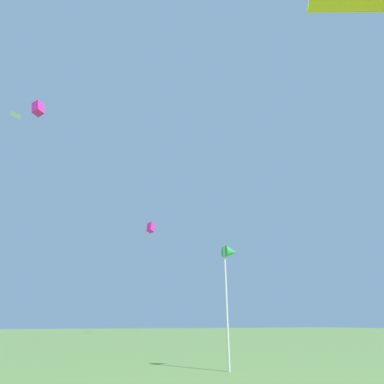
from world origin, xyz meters
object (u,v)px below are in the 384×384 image
(distant_kite_magenta_high_right, at_px, (38,108))
(marker_flag, at_px, (230,260))
(distant_kite_magenta_low_right, at_px, (151,228))
(distant_kite_white_far_center, at_px, (16,115))

(distant_kite_magenta_high_right, relative_size, marker_flag, 0.36)
(distant_kite_magenta_low_right, height_order, distant_kite_white_far_center, distant_kite_white_far_center)
(distant_kite_magenta_high_right, bearing_deg, marker_flag, -63.50)
(distant_kite_magenta_high_right, bearing_deg, distant_kite_white_far_center, 104.82)
(distant_kite_magenta_low_right, height_order, marker_flag, distant_kite_magenta_low_right)
(distant_kite_magenta_high_right, distance_m, marker_flag, 14.43)
(distant_kite_white_far_center, bearing_deg, distant_kite_magenta_low_right, 0.88)
(distant_kite_magenta_low_right, xyz_separation_m, distant_kite_white_far_center, (-12.41, -0.19, 8.35))
(distant_kite_white_far_center, distance_m, marker_flag, 26.89)
(distant_kite_white_far_center, bearing_deg, distant_kite_magenta_high_right, -75.18)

